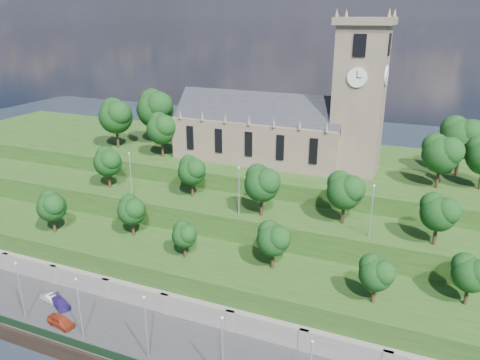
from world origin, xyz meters
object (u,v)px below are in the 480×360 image
at_px(church, 285,123).
at_px(car_middle, 50,298).
at_px(car_right, 60,303).
at_px(car_left, 61,321).

bearing_deg(church, car_middle, -120.28).
relative_size(church, car_right, 9.09).
relative_size(car_left, car_right, 1.00).
distance_m(car_left, car_right, 4.75).
relative_size(car_middle, car_right, 0.84).
distance_m(church, car_middle, 49.24).
distance_m(church, car_right, 48.60).
height_order(car_middle, car_right, car_right).
bearing_deg(car_right, church, -2.69).
height_order(church, car_middle, church).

